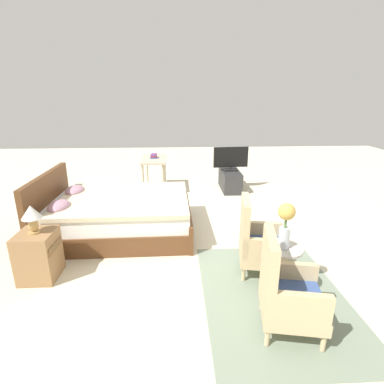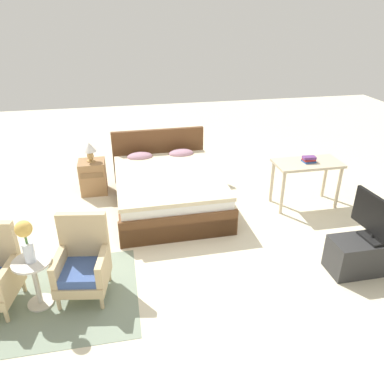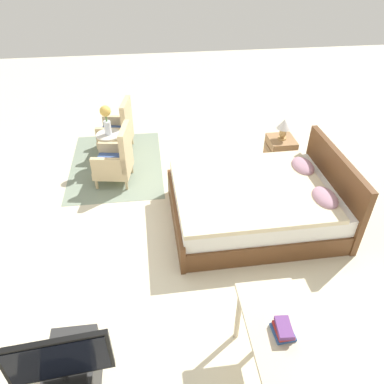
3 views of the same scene
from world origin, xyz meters
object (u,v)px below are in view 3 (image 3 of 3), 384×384
at_px(bed, 258,203).
at_px(armchair_by_window_right, 116,160).
at_px(tv_flatscreen, 59,361).
at_px(table_lamp, 284,126).
at_px(vanity_desk, 280,340).
at_px(flower_vase, 106,117).
at_px(book_stack, 283,330).
at_px(armchair_by_window_left, 118,131).
at_px(side_table, 110,146).
at_px(nightstand, 279,155).

xyz_separation_m(bed, armchair_by_window_right, (-1.20, -1.90, 0.09)).
bearing_deg(tv_flatscreen, armchair_by_window_right, 175.67).
distance_m(table_lamp, vanity_desk, 3.54).
relative_size(flower_vase, tv_flatscreen, 0.61).
distance_m(bed, tv_flatscreen, 3.09).
relative_size(bed, book_stack, 10.86).
distance_m(armchair_by_window_left, side_table, 0.48).
distance_m(side_table, tv_flatscreen, 3.88).
height_order(side_table, table_lamp, table_lamp).
distance_m(bed, armchair_by_window_right, 2.25).
distance_m(vanity_desk, book_stack, 0.16).
bearing_deg(armchair_by_window_right, flower_vase, -166.98).
xyz_separation_m(table_lamp, tv_flatscreen, (3.37, -2.83, -0.07)).
relative_size(side_table, table_lamp, 1.75).
distance_m(armchair_by_window_right, flower_vase, 0.70).
distance_m(bed, side_table, 2.63).
xyz_separation_m(armchair_by_window_left, book_stack, (4.32, 1.46, 0.41)).
bearing_deg(table_lamp, side_table, -100.33).
relative_size(side_table, book_stack, 2.85).
relative_size(armchair_by_window_right, nightstand, 1.60).
bearing_deg(book_stack, vanity_desk, -152.04).
relative_size(bed, nightstand, 3.83).
bearing_deg(book_stack, nightstand, 161.61).
distance_m(side_table, nightstand, 2.74).
xyz_separation_m(flower_vase, table_lamp, (0.49, 2.69, -0.08)).
height_order(bed, flower_vase, flower_vase).
xyz_separation_m(flower_vase, vanity_desk, (3.85, 1.57, -0.24)).
relative_size(side_table, vanity_desk, 0.56).
relative_size(armchair_by_window_left, vanity_desk, 0.88).
bearing_deg(side_table, vanity_desk, 22.15).
bearing_deg(nightstand, vanity_desk, -18.52).
bearing_deg(side_table, bed, 50.05).
height_order(table_lamp, tv_flatscreen, tv_flatscreen).
height_order(armchair_by_window_left, armchair_by_window_right, same).
relative_size(armchair_by_window_left, armchair_by_window_right, 1.00).
bearing_deg(flower_vase, nightstand, 79.67).
distance_m(armchair_by_window_left, tv_flatscreen, 4.35).
height_order(armchair_by_window_right, table_lamp, armchair_by_window_right).
relative_size(flower_vase, table_lamp, 1.45).
bearing_deg(flower_vase, armchair_by_window_left, 166.45).
bearing_deg(flower_vase, book_stack, 22.16).
bearing_deg(side_table, armchair_by_window_left, 166.45).
height_order(nightstand, tv_flatscreen, tv_flatscreen).
distance_m(bed, armchair_by_window_left, 2.87).
bearing_deg(table_lamp, flower_vase, -100.33).
bearing_deg(book_stack, table_lamp, 161.60).
bearing_deg(bed, flower_vase, -129.95).
distance_m(side_table, flower_vase, 0.51).
bearing_deg(flower_vase, tv_flatscreen, -2.11).
height_order(armchair_by_window_right, tv_flatscreen, tv_flatscreen).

